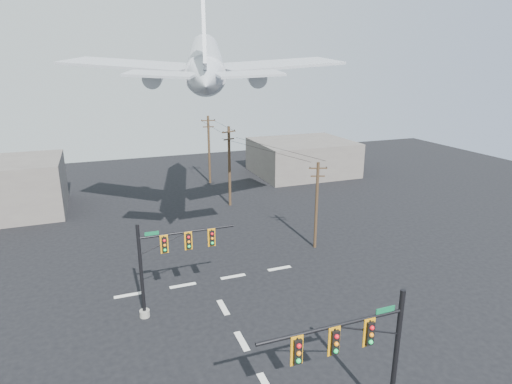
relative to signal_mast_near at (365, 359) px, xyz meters
name	(u,v)px	position (x,y,z in m)	size (l,w,h in m)	color
lane_markings	(235,329)	(-2.90, 9.48, -3.90)	(14.00, 21.20, 0.01)	silver
signal_mast_near	(365,359)	(0.00, 0.00, 0.00)	(7.09, 0.76, 6.88)	gray
signal_mast_far	(166,262)	(-6.50, 12.86, -0.19)	(6.59, 0.72, 6.56)	gray
utility_pole_a	(317,204)	(7.84, 18.90, 0.26)	(1.54, 0.62, 7.97)	#432E1C
utility_pole_b	(229,165)	(4.20, 33.24, 0.99)	(1.79, 0.86, 9.36)	#432E1C
utility_pole_c	(209,148)	(4.51, 43.70, 1.00)	(1.92, 0.39, 9.38)	#432E1C
power_lines	(244,138)	(5.33, 31.21, 4.40)	(5.22, 24.81, 0.68)	black
airliner	(205,60)	(-0.40, 24.85, 12.53)	(24.14, 25.91, 6.86)	#A5AAB1
building_right	(302,157)	(19.10, 44.14, -1.41)	(14.00, 12.00, 5.00)	#66605A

